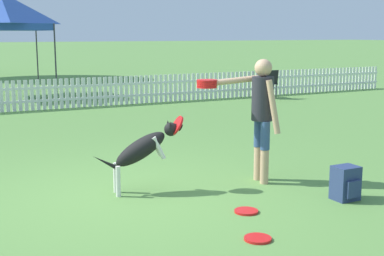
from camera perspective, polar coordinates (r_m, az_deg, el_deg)
The scene contains 9 objects.
ground_plane at distance 6.43m, azimuth -6.80°, elevation -7.25°, with size 240.00×240.00×0.00m, color #5B8C42.
handler_person at distance 6.86m, azimuth 7.01°, elevation 2.41°, with size 0.91×0.79×1.59m.
leaping_dog at distance 6.45m, azimuth -5.16°, elevation -2.12°, with size 1.13×0.40×0.92m.
frisbee_near_handler at distance 5.87m, azimuth 5.81°, elevation -8.82°, with size 0.26×0.26×0.02m.
frisbee_near_dog at distance 5.14m, azimuth 7.03°, elevation -11.63°, with size 0.26×0.26×0.02m.
backpack_on_grass at distance 6.46m, azimuth 16.09°, elevation -5.68°, with size 0.28×0.27×0.40m.
picket_fence at distance 13.89m, azimuth -18.49°, elevation 3.26°, with size 24.56×0.04×0.77m.
folding_chair_center at distance 16.03m, azimuth 8.17°, elevation 4.94°, with size 0.50×0.52×0.84m.
canopy_tent_main at distance 17.14m, azimuth -19.81°, elevation 11.67°, with size 2.60×2.60×3.14m.
Camera 1 is at (-2.15, -5.76, 1.91)m, focal length 50.00 mm.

